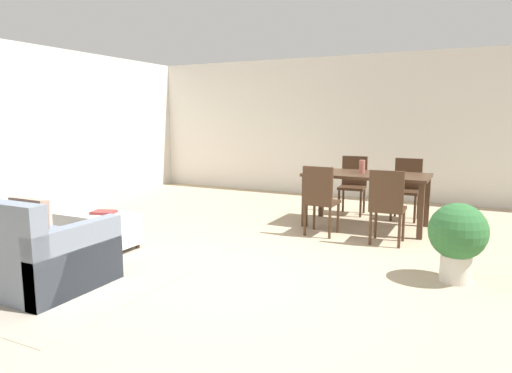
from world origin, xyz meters
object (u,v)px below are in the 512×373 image
at_px(book_on_ottoman, 104,212).
at_px(vase_centerpiece, 362,167).
at_px(ottoman_table, 98,228).
at_px(dining_chair_near_right, 387,203).
at_px(dining_chair_near_left, 320,197).
at_px(dining_chair_far_left, 353,181).
at_px(dining_table, 367,180).
at_px(dining_chair_far_right, 407,185).
at_px(potted_plant, 458,236).

bearing_deg(book_on_ottoman, vase_centerpiece, 45.06).
height_order(ottoman_table, book_on_ottoman, book_on_ottoman).
bearing_deg(dining_chair_near_right, book_on_ottoman, -151.47).
bearing_deg(dining_chair_near_left, vase_centerpiece, 66.11).
xyz_separation_m(dining_chair_far_left, vase_centerpiece, (0.32, -0.79, 0.33)).
bearing_deg(dining_chair_far_left, dining_table, -64.20).
distance_m(dining_chair_near_left, dining_chair_far_right, 1.77).
bearing_deg(dining_chair_far_left, dining_chair_near_left, -91.25).
height_order(dining_chair_far_right, vase_centerpiece, vase_centerpiece).
bearing_deg(dining_chair_near_left, book_on_ottoman, -141.59).
distance_m(dining_chair_far_left, vase_centerpiece, 0.91).
bearing_deg(vase_centerpiece, ottoman_table, -135.29).
bearing_deg(dining_table, dining_chair_far_right, 60.31).
xyz_separation_m(dining_chair_near_right, dining_chair_far_right, (0.00, 1.60, 0.00)).
height_order(dining_chair_far_left, book_on_ottoman, dining_chair_far_left).
bearing_deg(dining_chair_near_left, dining_chair_far_right, 60.71).
height_order(dining_chair_near_right, dining_chair_far_left, same).
bearing_deg(dining_table, vase_centerpiece, 165.16).
xyz_separation_m(dining_chair_far_left, dining_chair_far_right, (0.83, -0.04, 0.00)).
bearing_deg(ottoman_table, dining_chair_near_left, 38.14).
relative_size(dining_table, vase_centerpiece, 9.14).
distance_m(ottoman_table, dining_chair_far_left, 3.97).
bearing_deg(dining_chair_far_left, book_on_ottoman, -123.35).
bearing_deg(dining_table, dining_chair_near_left, -118.89).
height_order(ottoman_table, dining_chair_near_left, dining_chair_near_left).
height_order(ottoman_table, dining_chair_far_left, dining_chair_far_left).
distance_m(dining_chair_near_left, book_on_ottoman, 2.69).
xyz_separation_m(dining_table, dining_chair_near_right, (0.44, -0.83, -0.15)).
relative_size(dining_table, book_on_ottoman, 6.44).
height_order(dining_chair_near_right, book_on_ottoman, dining_chair_near_right).
xyz_separation_m(ottoman_table, dining_chair_near_left, (2.17, 1.71, 0.28)).
bearing_deg(dining_chair_far_left, dining_chair_near_right, -63.19).
relative_size(ottoman_table, book_on_ottoman, 3.67).
relative_size(vase_centerpiece, book_on_ottoman, 0.70).
xyz_separation_m(dining_chair_near_left, dining_chair_far_left, (0.03, 1.58, 0.00)).
height_order(vase_centerpiece, potted_plant, vase_centerpiece).
bearing_deg(dining_chair_near_right, dining_table, 117.78).
distance_m(dining_chair_near_right, potted_plant, 1.29).
distance_m(dining_chair_near_left, dining_chair_near_right, 0.86).
relative_size(dining_table, dining_chair_near_right, 1.82).
distance_m(dining_chair_far_left, dining_chair_far_right, 0.83).
bearing_deg(book_on_ottoman, dining_chair_near_left, 38.41).
bearing_deg(dining_chair_near_right, dining_chair_far_left, 116.81).
bearing_deg(dining_chair_far_left, dining_chair_far_right, -2.60).
xyz_separation_m(dining_chair_near_right, dining_chair_far_left, (-0.83, 1.64, 0.00)).
bearing_deg(vase_centerpiece, dining_chair_far_left, 111.82).
relative_size(dining_chair_near_right, book_on_ottoman, 3.54).
bearing_deg(book_on_ottoman, potted_plant, 9.33).
bearing_deg(potted_plant, ottoman_table, -170.30).
distance_m(dining_table, vase_centerpiece, 0.20).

